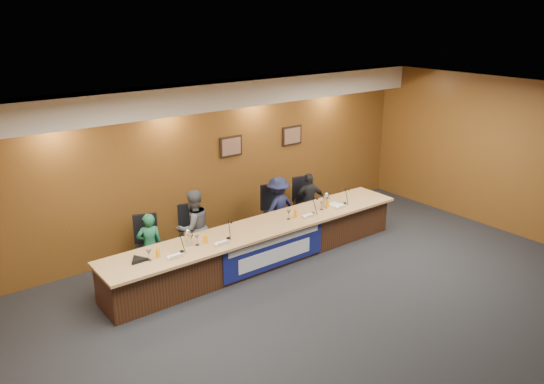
{
  "coord_description": "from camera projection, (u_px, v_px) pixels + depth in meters",
  "views": [
    {
      "loc": [
        -5.28,
        -4.82,
        4.48
      ],
      "look_at": [
        0.43,
        2.64,
        1.23
      ],
      "focal_mm": 35.0,
      "sensor_mm": 36.0,
      "label": 1
    }
  ],
  "objects": [
    {
      "name": "water_glass_d",
      "position": [
        322.0,
        205.0,
        10.37
      ],
      "size": [
        0.08,
        0.08,
        0.18
      ],
      "primitive_type": "cylinder",
      "color": "silver",
      "rests_on": "dais_top"
    },
    {
      "name": "panelist_c",
      "position": [
        278.0,
        208.0,
        10.79
      ],
      "size": [
        0.89,
        0.57,
        1.3
      ],
      "primitive_type": "imported",
      "rotation": [
        0.0,
        0.0,
        3.25
      ],
      "color": "#151A39",
      "rests_on": "floor"
    },
    {
      "name": "carafe_right",
      "position": [
        326.0,
        201.0,
        10.51
      ],
      "size": [
        0.12,
        0.12,
        0.24
      ],
      "primitive_type": "cylinder",
      "color": "silver",
      "rests_on": "dais_top"
    },
    {
      "name": "soffit",
      "position": [
        218.0,
        95.0,
        9.97
      ],
      "size": [
        10.0,
        0.5,
        0.5
      ],
      "primitive_type": "cube",
      "color": "beige",
      "rests_on": "wall_back"
    },
    {
      "name": "paper_stack",
      "position": [
        336.0,
        205.0,
        10.66
      ],
      "size": [
        0.26,
        0.33,
        0.01
      ],
      "primitive_type": "cube",
      "rotation": [
        0.0,
        0.0,
        0.14
      ],
      "color": "white",
      "rests_on": "dais_top"
    },
    {
      "name": "panelist_a",
      "position": [
        150.0,
        246.0,
        9.18
      ],
      "size": [
        0.5,
        0.41,
        1.2
      ],
      "primitive_type": "imported",
      "rotation": [
        0.0,
        0.0,
        2.83
      ],
      "color": "#1A5F3A",
      "rests_on": "floor"
    },
    {
      "name": "microphone_c",
      "position": [
        313.0,
        213.0,
        10.2
      ],
      "size": [
        0.07,
        0.07,
        0.02
      ],
      "primitive_type": "cylinder",
      "color": "black",
      "rests_on": "dais_top"
    },
    {
      "name": "banner",
      "position": [
        275.0,
        251.0,
        9.48
      ],
      "size": [
        2.2,
        0.02,
        0.65
      ],
      "primitive_type": "cube",
      "color": "navy",
      "rests_on": "dais_body"
    },
    {
      "name": "wall_photo_right",
      "position": [
        292.0,
        136.0,
        11.64
      ],
      "size": [
        0.52,
        0.04,
        0.42
      ],
      "primitive_type": "cube",
      "color": "black",
      "rests_on": "wall_back"
    },
    {
      "name": "microphone_b",
      "position": [
        229.0,
        238.0,
        9.09
      ],
      "size": [
        0.07,
        0.07,
        0.02
      ],
      "primitive_type": "cylinder",
      "color": "black",
      "rests_on": "dais_top"
    },
    {
      "name": "banner_text_upper",
      "position": [
        276.0,
        241.0,
        9.41
      ],
      "size": [
        2.0,
        0.01,
        0.1
      ],
      "primitive_type": "cube",
      "color": "silver",
      "rests_on": "banner"
    },
    {
      "name": "water_glass_a",
      "position": [
        149.0,
        255.0,
        8.28
      ],
      "size": [
        0.08,
        0.08,
        0.18
      ],
      "primitive_type": "cylinder",
      "color": "silver",
      "rests_on": "dais_top"
    },
    {
      "name": "office_chair_a",
      "position": [
        148.0,
        250.0,
        9.29
      ],
      "size": [
        0.62,
        0.62,
        0.08
      ],
      "primitive_type": "cube",
      "rotation": [
        0.0,
        0.0,
        -0.35
      ],
      "color": "black",
      "rests_on": "floor"
    },
    {
      "name": "office_chair_b",
      "position": [
        192.0,
        238.0,
        9.79
      ],
      "size": [
        0.63,
        0.63,
        0.08
      ],
      "primitive_type": "cube",
      "rotation": [
        0.0,
        0.0,
        -0.4
      ],
      "color": "black",
      "rests_on": "floor"
    },
    {
      "name": "wall_right",
      "position": [
        536.0,
        163.0,
        10.47
      ],
      "size": [
        0.04,
        8.0,
        3.2
      ],
      "primitive_type": "cube",
      "color": "brown",
      "rests_on": "floor"
    },
    {
      "name": "nameplate_a",
      "position": [
        176.0,
        256.0,
        8.34
      ],
      "size": [
        0.24,
        0.08,
        0.1
      ],
      "primitive_type": "cube",
      "rotation": [
        0.31,
        0.0,
        0.0
      ],
      "color": "white",
      "rests_on": "dais_top"
    },
    {
      "name": "juice_glass_d",
      "position": [
        328.0,
        205.0,
        10.46
      ],
      "size": [
        0.06,
        0.06,
        0.15
      ],
      "primitive_type": "cylinder",
      "color": "#FF9701",
      "rests_on": "dais_top"
    },
    {
      "name": "microphone_a",
      "position": [
        182.0,
        251.0,
        8.59
      ],
      "size": [
        0.07,
        0.07,
        0.02
      ],
      "primitive_type": "cylinder",
      "color": "black",
      "rests_on": "dais_top"
    },
    {
      "name": "office_chair_d",
      "position": [
        306.0,
        205.0,
        11.4
      ],
      "size": [
        0.56,
        0.56,
        0.08
      ],
      "primitive_type": "cube",
      "rotation": [
        0.0,
        0.0,
        -0.2
      ],
      "color": "black",
      "rests_on": "floor"
    },
    {
      "name": "dais_body",
      "position": [
        261.0,
        245.0,
        9.8
      ],
      "size": [
        6.0,
        0.8,
        0.7
      ],
      "primitive_type": "cube",
      "color": "#391F10",
      "rests_on": "floor"
    },
    {
      "name": "banner_text_lower",
      "position": [
        276.0,
        255.0,
        9.5
      ],
      "size": [
        1.6,
        0.01,
        0.28
      ],
      "primitive_type": "cube",
      "color": "silver",
      "rests_on": "banner"
    },
    {
      "name": "nameplate_d",
      "position": [
        342.0,
        206.0,
        10.46
      ],
      "size": [
        0.24,
        0.08,
        0.1
      ],
      "primitive_type": "cube",
      "rotation": [
        0.31,
        0.0,
        0.0
      ],
      "color": "white",
      "rests_on": "dais_top"
    },
    {
      "name": "juice_glass_b",
      "position": [
        205.0,
        239.0,
        8.88
      ],
      "size": [
        0.06,
        0.06,
        0.15
      ],
      "primitive_type": "cylinder",
      "color": "#FF9701",
      "rests_on": "dais_top"
    },
    {
      "name": "juice_glass_a",
      "position": [
        158.0,
        253.0,
        8.37
      ],
      "size": [
        0.06,
        0.06,
        0.15
      ],
      "primitive_type": "cylinder",
      "color": "#FF9701",
      "rests_on": "dais_top"
    },
    {
      "name": "office_chair_c",
      "position": [
        275.0,
        214.0,
        10.92
      ],
      "size": [
        0.55,
        0.55,
        0.08
      ],
      "primitive_type": "cube",
      "rotation": [
        0.0,
        0.0,
        -0.16
      ],
      "color": "black",
      "rests_on": "floor"
    },
    {
      "name": "speakerphone",
      "position": [
        138.0,
        260.0,
        8.27
      ],
      "size": [
        0.32,
        0.32,
        0.05
      ],
      "primitive_type": "cylinder",
      "color": "black",
      "rests_on": "dais_top"
    },
    {
      "name": "nameplate_b",
      "position": [
        223.0,
        243.0,
        8.81
      ],
      "size": [
        0.24,
        0.08,
        0.1
      ],
      "primitive_type": "cube",
      "rotation": [
        0.31,
        0.0,
        0.0
      ],
      "color": "white",
      "rests_on": "dais_top"
    },
    {
      "name": "panelist_b",
      "position": [
        194.0,
        228.0,
        9.64
      ],
      "size": [
        0.72,
        0.57,
        1.43
      ],
      "primitive_type": "imported",
      "rotation": [
        0.0,
        0.0,
        3.18
      ],
      "color": "#4C4D51",
      "rests_on": "floor"
    },
    {
      "name": "ceiling",
      "position": [
        367.0,
        110.0,
        7.07
      ],
      "size": [
        10.0,
        8.0,
        0.04
      ],
      "primitive_type": "cube",
      "color": "silver",
      "rests_on": "wall_back"
    },
    {
      "name": "nameplate_c",
      "position": [
        310.0,
        216.0,
        9.99
      ],
      "size": [
        0.24,
        0.08,
        0.1
      ],
      "primitive_type": "cube",
      "rotation": [
        0.31,
        0.0,
        0.0
      ],
      "color": "white",
      "rests_on": "dais_top"
    },
    {
      "name": "water_glass_c",
      "position": [
        289.0,
        215.0,
        9.9
      ],
      "size": [
        0.08,
        0.08,
        0.18
      ],
      "primitive_type": "cylinder",
      "color": "silver",
      "rests_on": "dais_top"
    },
    {
      "name": "panelist_d",
      "position": [
        309.0,
        201.0,
        11.29
      ],
      "size": [
        0.77,
        0.55,
        1.22
      ],
      "primitive_type": "imported",
      "rotation": [
        0.0,
        0.0,
        2.75
      ],
      "color": "black",
      "rests_on": "floor"
    },
    {
      "name": "juice_glass_c",
      "position": [
        295.0,
        214.0,
        9.99
      ],
      "size": [
        0.06,
        0.06,
        0.15
      ],
      "primitive_type": "cylinder",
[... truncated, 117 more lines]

